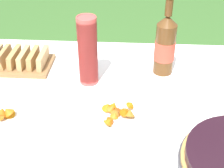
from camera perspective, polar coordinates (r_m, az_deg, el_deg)
garden_table at (r=1.13m, az=-8.96°, el=-7.71°), size 1.62×1.05×0.77m
tablecloth at (r=1.09m, az=-9.23°, el=-5.38°), size 1.63×1.06×0.10m
cup_stack at (r=1.15m, az=-4.45°, el=5.98°), size 0.07×0.07×0.27m
cider_bottle_amber at (r=1.24m, az=9.67°, el=7.02°), size 0.08×0.08×0.32m
snack_plate_near at (r=1.03m, az=0.61°, el=-5.84°), size 0.24×0.24×0.05m
snack_plate_left at (r=1.08m, az=-19.26°, el=-5.84°), size 0.22×0.22×0.06m
bread_board at (r=1.35m, az=-16.54°, el=4.08°), size 0.26×0.18×0.07m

